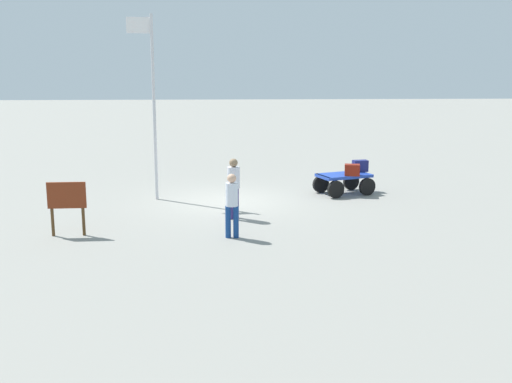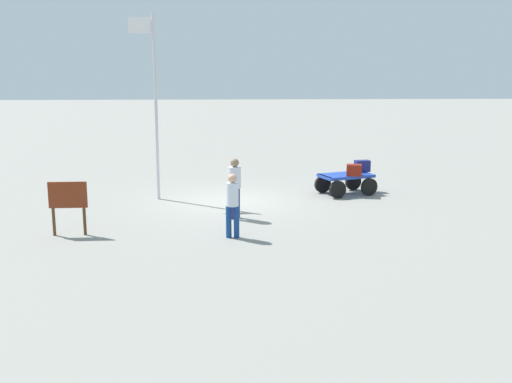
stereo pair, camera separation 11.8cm
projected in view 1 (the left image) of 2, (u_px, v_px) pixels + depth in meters
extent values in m
plane|color=gray|center=(228.00, 201.00, 19.99)|extent=(120.00, 120.00, 0.00)
cube|color=#2140AE|center=(344.00, 175.00, 21.01)|extent=(1.97, 1.51, 0.10)
cube|color=#2140AE|center=(323.00, 177.00, 20.70)|extent=(0.39, 0.90, 0.10)
cylinder|color=black|center=(336.00, 189.00, 20.39)|extent=(0.59, 0.31, 0.59)
cylinder|color=black|center=(321.00, 184.00, 21.30)|extent=(0.59, 0.31, 0.59)
cylinder|color=black|center=(367.00, 187.00, 20.86)|extent=(0.59, 0.31, 0.59)
cylinder|color=black|center=(351.00, 182.00, 21.77)|extent=(0.59, 0.31, 0.59)
cube|color=maroon|center=(352.00, 170.00, 20.68)|extent=(0.55, 0.44, 0.38)
cube|color=navy|center=(360.00, 166.00, 21.46)|extent=(0.55, 0.38, 0.39)
cylinder|color=navy|center=(236.00, 222.00, 15.70)|extent=(0.14, 0.14, 0.83)
cylinder|color=navy|center=(228.00, 222.00, 15.70)|extent=(0.14, 0.14, 0.83)
cylinder|color=silver|center=(232.00, 194.00, 15.56)|extent=(0.33, 0.33, 0.59)
sphere|color=tan|center=(232.00, 178.00, 15.47)|extent=(0.23, 0.23, 0.23)
cylinder|color=navy|center=(236.00, 203.00, 17.74)|extent=(0.14, 0.14, 0.89)
cylinder|color=navy|center=(231.00, 204.00, 17.60)|extent=(0.14, 0.14, 0.89)
cylinder|color=silver|center=(234.00, 178.00, 17.52)|extent=(0.50, 0.50, 0.61)
sphere|color=#886E51|center=(233.00, 163.00, 17.43)|extent=(0.24, 0.24, 0.24)
cylinder|color=silver|center=(154.00, 109.00, 19.72)|extent=(0.10, 0.10, 5.87)
cube|color=white|center=(138.00, 25.00, 19.18)|extent=(0.72, 0.12, 0.49)
cylinder|color=#4C3319|center=(84.00, 222.00, 15.93)|extent=(0.08, 0.08, 0.73)
cylinder|color=#4C3319|center=(53.00, 222.00, 15.87)|extent=(0.08, 0.08, 0.73)
cube|color=maroon|center=(67.00, 195.00, 15.76)|extent=(0.97, 0.09, 0.68)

